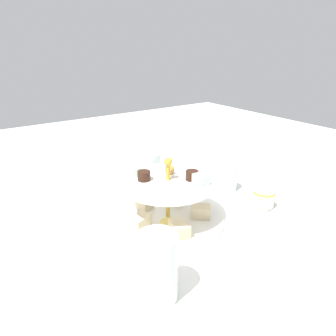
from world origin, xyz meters
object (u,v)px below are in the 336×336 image
object	(u,v)px
butter_knife_left	(43,227)
tiered_serving_stand	(168,204)
water_glass_mid_back	(151,169)
water_glass_short_left	(226,179)
butter_knife_right	(295,260)
water_glass_tall_right	(158,268)
teacup_with_saucer	(263,199)

from	to	relation	value
butter_knife_left	tiered_serving_stand	bearing A→B (deg)	93.13
tiered_serving_stand	water_glass_mid_back	size ratio (longest dim) A/B	2.73
water_glass_short_left	butter_knife_left	distance (m)	0.51
tiered_serving_stand	butter_knife_right	size ratio (longest dim) A/B	1.60
water_glass_tall_right	water_glass_mid_back	xyz separation A→B (m)	(-0.40, 0.24, -0.01)
tiered_serving_stand	butter_knife_left	bearing A→B (deg)	-119.18
tiered_serving_stand	teacup_with_saucer	distance (m)	0.26
butter_knife_left	teacup_with_saucer	bearing A→B (deg)	97.40
butter_knife_left	water_glass_mid_back	distance (m)	0.35
water_glass_short_left	water_glass_mid_back	world-z (taller)	water_glass_mid_back
teacup_with_saucer	butter_knife_left	xyz separation A→B (m)	(-0.23, -0.50, -0.02)
tiered_serving_stand	teacup_with_saucer	xyz separation A→B (m)	(0.09, 0.24, -0.02)
butter_knife_right	water_glass_mid_back	xyz separation A→B (m)	(-0.48, -0.04, 0.05)
tiered_serving_stand	butter_knife_left	xyz separation A→B (m)	(-0.14, -0.26, -0.05)
teacup_with_saucer	water_glass_tall_right	bearing A→B (deg)	-75.51
water_glass_tall_right	water_glass_mid_back	distance (m)	0.46
water_glass_short_left	water_glass_mid_back	size ratio (longest dim) A/B	0.70
tiered_serving_stand	teacup_with_saucer	bearing A→B (deg)	69.96
water_glass_short_left	butter_knife_left	size ratio (longest dim) A/B	0.41
tiered_serving_stand	water_glass_tall_right	xyz separation A→B (m)	(0.19, -0.16, 0.01)
water_glass_tall_right	water_glass_short_left	world-z (taller)	water_glass_tall_right
water_glass_tall_right	water_glass_short_left	size ratio (longest dim) A/B	1.78
water_glass_tall_right	butter_knife_left	size ratio (longest dim) A/B	0.73
tiered_serving_stand	butter_knife_left	size ratio (longest dim) A/B	1.60
teacup_with_saucer	butter_knife_left	bearing A→B (deg)	-114.92
teacup_with_saucer	butter_knife_right	size ratio (longest dim) A/B	0.53
teacup_with_saucer	butter_knife_right	world-z (taller)	teacup_with_saucer
water_glass_tall_right	teacup_with_saucer	size ratio (longest dim) A/B	1.38
water_glass_short_left	butter_knife_right	distance (m)	0.34
teacup_with_saucer	butter_knife_right	bearing A→B (deg)	-33.90
tiered_serving_stand	butter_knife_left	distance (m)	0.30
butter_knife_left	water_glass_tall_right	bearing A→B (deg)	49.50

